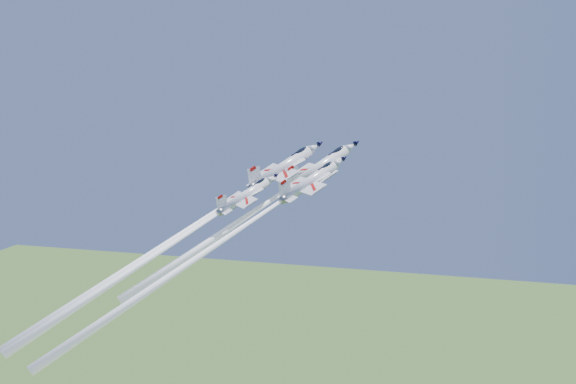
% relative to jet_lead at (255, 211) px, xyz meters
% --- Properties ---
extents(jet_lead, '(31.51, 30.49, 35.84)m').
position_rel_jet_lead_xyz_m(jet_lead, '(0.00, 0.00, 0.00)').
color(jet_lead, silver).
extents(jet_left, '(37.80, 36.72, 46.12)m').
position_rel_jet_lead_xyz_m(jet_left, '(-10.90, -7.22, -3.01)').
color(jet_left, silver).
extents(jet_right, '(34.47, 33.53, 43.49)m').
position_rel_jet_lead_xyz_m(jet_right, '(-2.80, -15.03, -3.72)').
color(jet_right, silver).
extents(jet_slot, '(30.63, 29.78, 38.15)m').
position_rel_jet_lead_xyz_m(jet_slot, '(-13.46, -12.97, -5.66)').
color(jet_slot, silver).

